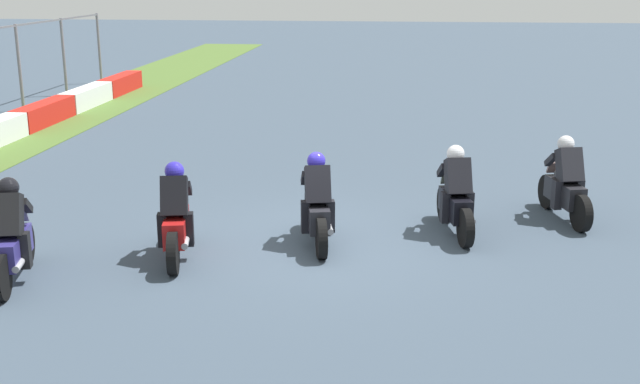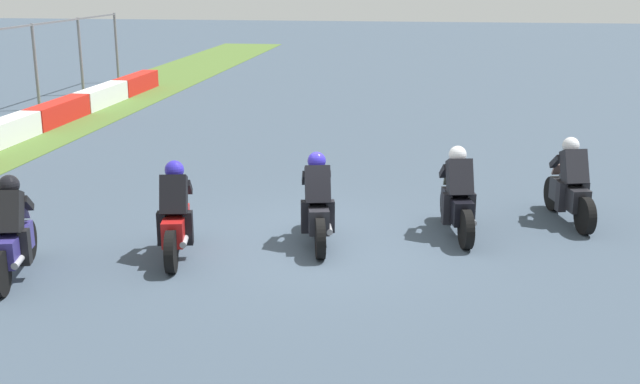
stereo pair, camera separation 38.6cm
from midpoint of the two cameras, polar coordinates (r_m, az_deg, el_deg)
The scene contains 6 objects.
ground_plane at distance 13.07m, azimuth 0.83°, elevation -3.66°, with size 120.00×120.00×0.00m, color #3B4959.
rider_lane_a at distance 14.71m, azimuth 18.27°, elevation 0.29°, with size 2.01×0.67×1.51m.
rider_lane_b at distance 13.51m, azimuth 10.66°, elevation -0.52°, with size 2.03×0.64×1.51m.
rider_lane_c at distance 12.84m, azimuth 0.67°, elevation -1.09°, with size 2.02×0.65×1.51m.
rider_lane_d at distance 12.43m, azimuth -9.45°, elevation -1.87°, with size 2.03×0.64×1.51m.
rider_lane_e at distance 12.18m, azimuth -20.42°, elevation -3.03°, with size 2.02×0.67×1.51m.
Camera 2 is at (-12.21, -1.77, 4.31)m, focal length 44.51 mm.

